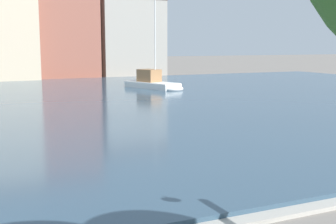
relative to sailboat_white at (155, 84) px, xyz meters
The scene contains 5 objects.
harbor_water 14.36m from the sailboat_white, 150.44° to the right, with size 86.35×45.43×0.25m, color #334C60.
sailboat_white is the anchor object (origin of this frame).
townhouse_corner_house 22.24m from the sailboat_white, 124.05° to the left, with size 7.60×7.37×13.42m.
townhouse_tall_gabled 22.13m from the sailboat_white, 101.90° to the left, with size 8.41×7.75×13.65m.
townhouse_narrow_midrow 21.85m from the sailboat_white, 77.02° to the left, with size 8.92×7.00×11.04m.
Camera 1 is at (-3.81, -0.38, 4.37)m, focal length 47.75 mm.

